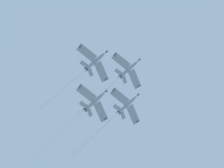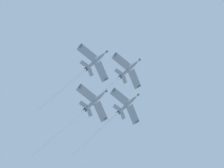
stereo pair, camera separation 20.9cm
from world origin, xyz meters
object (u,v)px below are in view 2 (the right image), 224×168
object	(u,v)px
jet_left_wing	(115,116)
jet_right_wing	(84,71)
jet_slot	(85,110)
jet_lead	(117,80)

from	to	relation	value
jet_left_wing	jet_right_wing	distance (m)	24.82
jet_right_wing	jet_slot	bearing A→B (deg)	-94.15
jet_left_wing	jet_slot	distance (m)	14.28
jet_lead	jet_right_wing	bearing A→B (deg)	18.28
jet_slot	jet_right_wing	bearing A→B (deg)	85.85
jet_slot	jet_lead	bearing A→B (deg)	140.09
jet_left_wing	jet_lead	bearing A→B (deg)	92.11
jet_right_wing	jet_lead	bearing A→B (deg)	-161.72
jet_right_wing	jet_slot	xyz separation A→B (m)	(-1.19, -16.34, -3.92)
jet_right_wing	jet_slot	distance (m)	16.84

